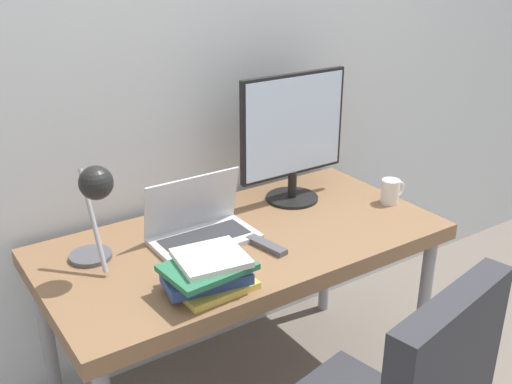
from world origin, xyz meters
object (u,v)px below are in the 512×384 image
at_px(laptop, 200,226).
at_px(mug, 391,191).
at_px(monitor, 293,133).
at_px(desk_lamp, 95,202).
at_px(book_stack, 210,272).

relative_size(laptop, mug, 3.14).
distance_m(laptop, monitor, 0.54).
bearing_deg(desk_lamp, book_stack, -50.39).
distance_m(desk_lamp, book_stack, 0.41).
distance_m(book_stack, mug, 0.95).
bearing_deg(monitor, book_stack, -146.31).
xyz_separation_m(desk_lamp, book_stack, (0.24, -0.28, -0.19)).
bearing_deg(book_stack, desk_lamp, 129.61).
distance_m(monitor, desk_lamp, 0.87).
bearing_deg(laptop, book_stack, -114.22).
relative_size(book_stack, mug, 2.39).
height_order(laptop, desk_lamp, desk_lamp).
xyz_separation_m(monitor, mug, (0.31, -0.25, -0.23)).
height_order(laptop, monitor, monitor).
bearing_deg(book_stack, laptop, 65.78).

